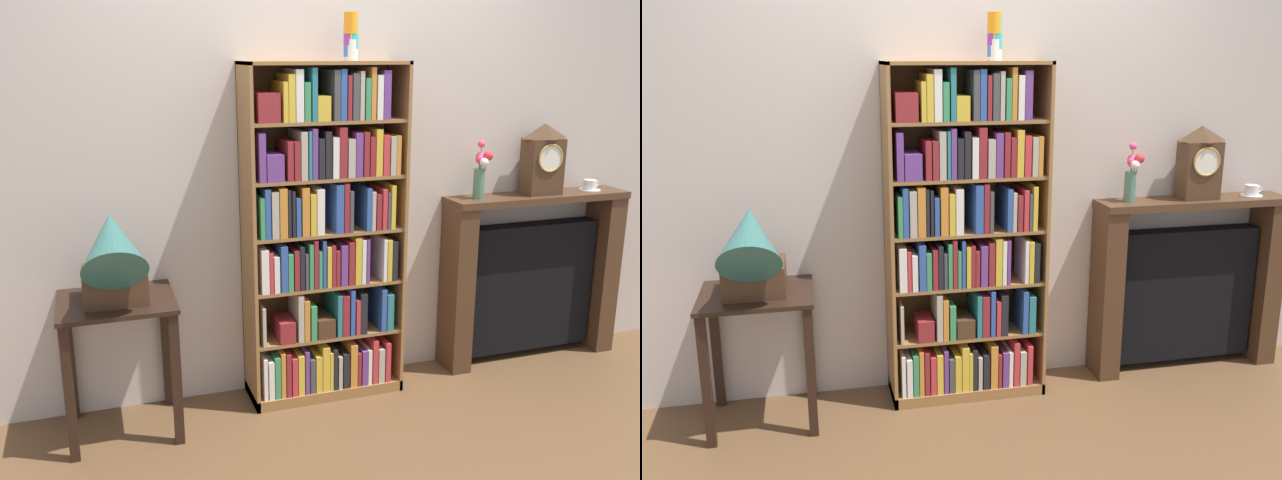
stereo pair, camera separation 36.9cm
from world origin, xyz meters
TOP-DOWN VIEW (x-y plane):
  - ground_plane at (0.00, 0.00)m, footprint 8.01×6.40m
  - wall_back at (0.13, 0.31)m, footprint 5.01×0.08m
  - bookshelf at (-0.01, 0.11)m, footprint 0.83×0.31m
  - cup_stack at (0.15, 0.15)m, footprint 0.07×0.07m
  - side_table_left at (-1.08, 0.03)m, footprint 0.54×0.48m
  - gramophone at (-1.08, -0.05)m, footprint 0.29×0.48m
  - fireplace_mantel at (1.34, 0.17)m, footprint 1.13×0.24m
  - mantel_clock at (1.35, 0.15)m, footprint 0.22×0.15m
  - flower_vase at (0.94, 0.15)m, footprint 0.10×0.13m
  - teacup_with_saucer at (1.70, 0.15)m, footprint 0.13×0.13m

SIDE VIEW (x-z plane):
  - ground_plane at x=0.00m, z-range -0.02..0.00m
  - fireplace_mantel at x=1.34m, z-range -0.01..1.01m
  - side_table_left at x=-1.08m, z-range 0.17..0.86m
  - bookshelf at x=-0.01m, z-range -0.03..1.75m
  - gramophone at x=-1.08m, z-range 0.66..1.19m
  - teacup_with_saucer at x=1.70m, z-range 1.02..1.08m
  - flower_vase at x=0.94m, z-range 1.02..1.35m
  - mantel_clock at x=1.35m, z-range 1.02..1.43m
  - wall_back at x=0.13m, z-range 0.00..2.60m
  - cup_stack at x=0.15m, z-range 1.79..2.02m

